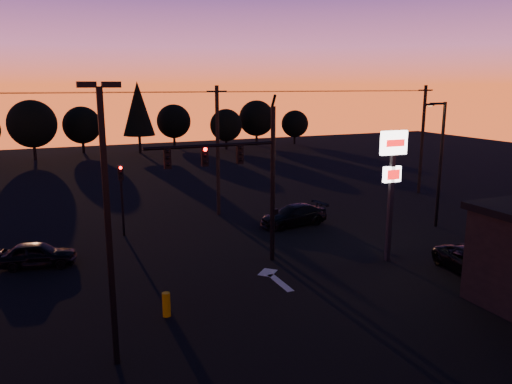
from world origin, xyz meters
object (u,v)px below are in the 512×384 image
car_left (37,254)px  suv_parked (475,262)px  parking_lot_light (107,209)px  car_right (294,215)px  secondary_signal (122,190)px  pylon_sign (392,168)px  streetlight (440,159)px  bollard (166,304)px  traffic_signal_mast (244,169)px

car_left → suv_parked: size_ratio=0.84×
parking_lot_light → car_right: bearing=43.5°
car_right → suv_parked: (4.01, -11.24, -0.05)m
secondary_signal → pylon_sign: pylon_sign is taller
secondary_signal → parking_lot_light: (-2.50, -14.49, 2.41)m
car_left → streetlight: bearing=-83.3°
bollard → car_left: size_ratio=0.26×
car_right → bollard: bearing=-54.6°
traffic_signal_mast → suv_parked: (9.71, -5.81, -4.31)m
car_right → traffic_signal_mast: bearing=-53.0°
bollard → parking_lot_light: bearing=-130.5°
secondary_signal → suv_parked: 19.88m
parking_lot_light → pylon_sign: size_ratio=1.34×
traffic_signal_mast → car_left: (-9.76, 3.84, -4.30)m
parking_lot_light → streetlight: 23.05m
secondary_signal → bollard: bearing=-90.8°
car_left → suv_parked: car_left is taller
pylon_sign → bollard: 13.06m
secondary_signal → car_right: size_ratio=0.94×
traffic_signal_mast → bollard: (-5.07, -4.26, -4.44)m
traffic_signal_mast → car_left: bearing=158.5°
pylon_sign → suv_parked: bearing=-51.8°
streetlight → pylon_sign: bearing=-149.9°
streetlight → bollard: bearing=-163.2°
streetlight → car_right: size_ratio=1.73×
pylon_sign → car_left: (-16.86, 6.33, -4.27)m
traffic_signal_mast → pylon_sign: bearing=-19.4°
secondary_signal → parking_lot_light: size_ratio=0.48×
bollard → car_left: 9.36m
car_right → suv_parked: size_ratio=1.03×
traffic_signal_mast → streetlight: traffic_signal_mast is taller
bollard → car_left: (-4.69, 8.10, 0.15)m
car_left → traffic_signal_mast: bearing=-99.2°
pylon_sign → bollard: bearing=-171.7°
secondary_signal → car_right: bearing=-11.0°
bollard → car_left: car_left is taller
pylon_sign → bollard: size_ratio=6.90×
secondary_signal → car_left: bearing=-143.0°
suv_parked → pylon_sign: bearing=136.5°
parking_lot_light → suv_parked: 17.77m
traffic_signal_mast → car_left: 11.33m
streetlight → parking_lot_light: bearing=-158.3°
suv_parked → parking_lot_light: bearing=-167.8°
secondary_signal → bollard: (-0.17, -11.75, -2.37)m
pylon_sign → secondary_signal: bearing=140.2°
parking_lot_light → bollard: parking_lot_light is taller
traffic_signal_mast → suv_parked: 12.11m
streetlight → suv_parked: (-4.30, -7.31, -3.80)m
car_left → parking_lot_light: bearing=-155.5°
parking_lot_light → suv_parked: size_ratio=2.03×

